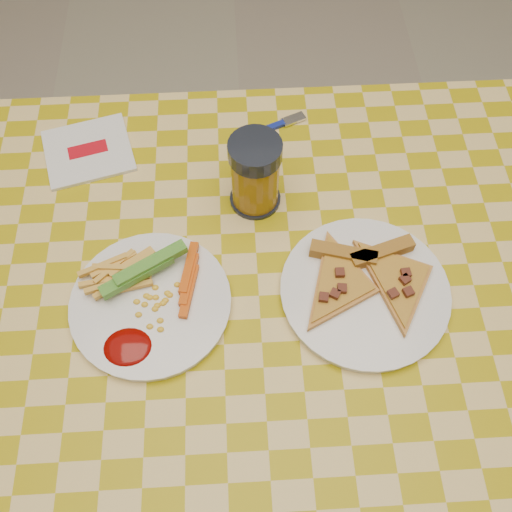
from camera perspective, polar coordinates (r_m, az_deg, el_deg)
The scene contains 9 objects.
ground at distance 1.51m, azimuth 0.24°, elevation -17.82°, with size 8.00×8.00×0.00m, color beige.
table at distance 0.86m, azimuth 0.41°, elevation -8.25°, with size 1.28×0.88×0.76m.
plate_left at distance 0.81m, azimuth -10.45°, elevation -4.76°, with size 0.22×0.22×0.01m, color white.
plate_right at distance 0.82m, azimuth 10.79°, elevation -3.57°, with size 0.23×0.23×0.01m, color white.
fries_veggies at distance 0.80m, azimuth -11.20°, elevation -3.21°, with size 0.19×0.18×0.04m.
pizza_slices at distance 0.81m, azimuth 11.00°, elevation -2.22°, with size 0.25×0.21×0.02m.
drink_glass at distance 0.84m, azimuth -0.09°, elevation 8.15°, with size 0.08×0.08×0.13m.
napkin at distance 0.99m, azimuth -16.43°, elevation 10.06°, with size 0.16×0.16×0.01m.
fork at distance 0.98m, azimuth 1.55°, elevation 12.75°, with size 0.12×0.06×0.01m.
Camera 1 is at (-0.02, -0.32, 1.48)m, focal length 40.00 mm.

